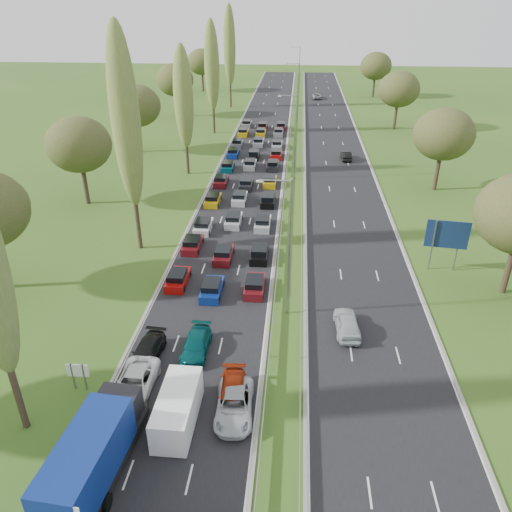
% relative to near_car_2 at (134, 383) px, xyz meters
% --- Properties ---
extents(ground, '(260.00, 260.00, 0.00)m').
position_rel_near_car_2_xyz_m(ground, '(10.06, 47.44, -0.75)').
color(ground, '#30581B').
rests_on(ground, ground).
extents(near_carriageway, '(10.50, 215.00, 0.04)m').
position_rel_near_car_2_xyz_m(near_carriageway, '(3.31, 49.94, -0.75)').
color(near_carriageway, black).
rests_on(near_carriageway, ground).
extents(far_carriageway, '(10.50, 215.00, 0.04)m').
position_rel_near_car_2_xyz_m(far_carriageway, '(16.81, 49.94, -0.75)').
color(far_carriageway, black).
rests_on(far_carriageway, ground).
extents(central_reservation, '(2.36, 215.00, 0.32)m').
position_rel_near_car_2_xyz_m(central_reservation, '(10.06, 49.94, -0.20)').
color(central_reservation, gray).
rests_on(central_reservation, ground).
extents(lamp_columns, '(0.18, 140.18, 12.00)m').
position_rel_near_car_2_xyz_m(lamp_columns, '(10.06, 45.44, 5.25)').
color(lamp_columns, gray).
rests_on(lamp_columns, ground).
extents(poplar_row, '(2.80, 127.80, 22.44)m').
position_rel_near_car_2_xyz_m(poplar_row, '(-5.94, 35.61, 11.63)').
color(poplar_row, '#2D2116').
rests_on(poplar_row, ground).
extents(woodland_left, '(8.00, 166.00, 11.10)m').
position_rel_near_car_2_xyz_m(woodland_left, '(-16.44, 30.07, 6.93)').
color(woodland_left, '#2D2116').
rests_on(woodland_left, ground).
extents(woodland_right, '(8.00, 153.00, 11.10)m').
position_rel_near_car_2_xyz_m(woodland_right, '(29.56, 34.11, 6.93)').
color(woodland_right, '#2D2116').
rests_on(woodland_right, ground).
extents(traffic_queue_fill, '(9.07, 68.12, 0.80)m').
position_rel_near_car_2_xyz_m(traffic_queue_fill, '(3.30, 45.13, -0.31)').
color(traffic_queue_fill, '#A50C0A').
rests_on(traffic_queue_fill, ground).
extents(near_car_2, '(2.53, 5.32, 1.47)m').
position_rel_near_car_2_xyz_m(near_car_2, '(0.00, 0.00, 0.00)').
color(near_car_2, white).
rests_on(near_car_2, near_carriageway).
extents(near_car_3, '(2.24, 4.76, 1.34)m').
position_rel_near_car_2_xyz_m(near_car_3, '(-0.12, 3.44, -0.06)').
color(near_car_3, black).
rests_on(near_car_3, near_carriageway).
extents(near_car_7, '(1.96, 4.65, 1.34)m').
position_rel_near_car_2_xyz_m(near_car_7, '(3.36, 4.54, -0.06)').
color(near_car_7, '#044344').
rests_on(near_car_7, near_carriageway).
extents(near_car_10, '(2.64, 5.24, 1.42)m').
position_rel_near_car_2_xyz_m(near_car_10, '(7.00, -1.40, -0.02)').
color(near_car_10, '#ABB0B5').
rests_on(near_car_10, near_carriageway).
extents(near_car_11, '(2.24, 4.86, 1.38)m').
position_rel_near_car_2_xyz_m(near_car_11, '(6.75, -0.46, -0.05)').
color(near_car_11, '#922309').
rests_on(near_car_11, near_carriageway).
extents(far_car_0, '(2.08, 4.69, 1.57)m').
position_rel_near_car_2_xyz_m(far_car_0, '(14.91, 8.16, 0.05)').
color(far_car_0, '#ACB2B6').
rests_on(far_car_0, far_carriageway).
extents(far_car_1, '(1.65, 4.30, 1.40)m').
position_rel_near_car_2_xyz_m(far_car_1, '(18.35, 55.54, -0.03)').
color(far_car_1, black).
rests_on(far_car_1, far_carriageway).
extents(far_car_2, '(2.32, 4.82, 1.33)m').
position_rel_near_car_2_xyz_m(far_car_2, '(14.88, 108.95, -0.07)').
color(far_car_2, gray).
rests_on(far_car_2, far_carriageway).
extents(blue_lorry, '(2.54, 9.16, 3.87)m').
position_rel_near_car_2_xyz_m(blue_lorry, '(0.05, -6.88, 1.25)').
color(blue_lorry, black).
rests_on(blue_lorry, near_carriageway).
extents(white_van_rear, '(2.22, 5.66, 2.27)m').
position_rel_near_car_2_xyz_m(white_van_rear, '(3.56, -2.19, 0.41)').
color(white_van_rear, white).
rests_on(white_van_rear, near_carriageway).
extents(info_sign, '(1.50, 0.16, 2.10)m').
position_rel_near_car_2_xyz_m(info_sign, '(-3.84, 0.00, 0.62)').
color(info_sign, gray).
rests_on(info_sign, ground).
extents(direction_sign, '(3.98, 0.61, 5.20)m').
position_rel_near_car_2_xyz_m(direction_sign, '(24.96, 19.28, 2.82)').
color(direction_sign, gray).
rests_on(direction_sign, ground).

